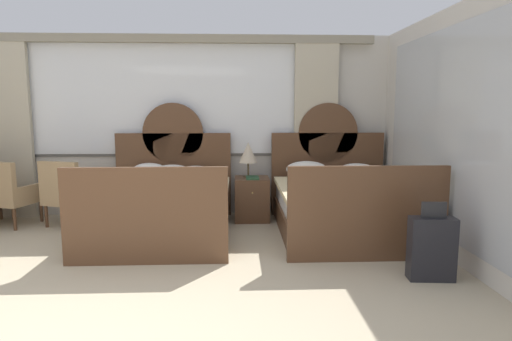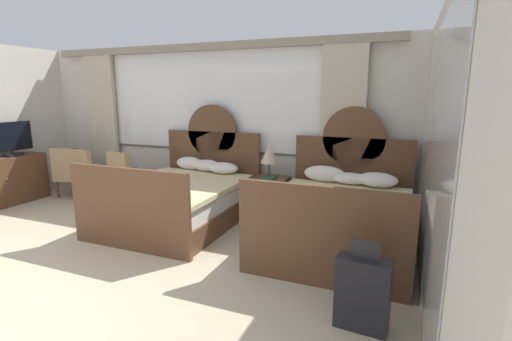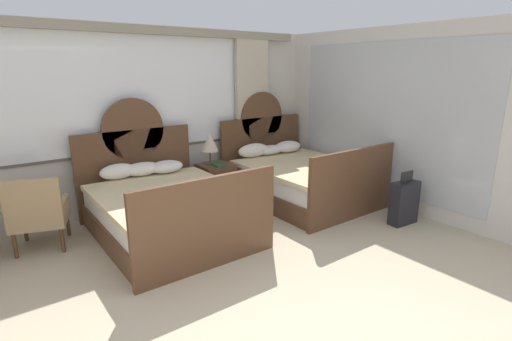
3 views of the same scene
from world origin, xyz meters
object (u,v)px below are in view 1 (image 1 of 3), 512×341
at_px(book_on_nightstand, 252,178).
at_px(armchair_by_window_left, 68,192).
at_px(nightstand_between_beds, 252,199).
at_px(suitcase_on_floor, 432,248).
at_px(table_lamp_on_nightstand, 248,153).
at_px(bed_near_mirror, 342,205).
at_px(armchair_by_window_centre, 7,193).
at_px(bed_near_window, 164,207).

xyz_separation_m(book_on_nightstand, armchair_by_window_left, (-2.55, -0.11, -0.17)).
distance_m(nightstand_between_beds, suitcase_on_floor, 2.84).
height_order(table_lamp_on_nightstand, armchair_by_window_left, table_lamp_on_nightstand).
height_order(bed_near_mirror, nightstand_between_beds, bed_near_mirror).
height_order(armchair_by_window_left, suitcase_on_floor, armchair_by_window_left).
xyz_separation_m(armchair_by_window_left, armchair_by_window_centre, (-0.82, -0.00, 0.00)).
height_order(bed_near_mirror, book_on_nightstand, bed_near_mirror).
bearing_deg(table_lamp_on_nightstand, armchair_by_window_centre, -175.25).
xyz_separation_m(bed_near_mirror, armchair_by_window_left, (-3.70, 0.48, 0.10)).
bearing_deg(armchair_by_window_left, table_lamp_on_nightstand, 6.29).
distance_m(nightstand_between_beds, table_lamp_on_nightstand, 0.67).
relative_size(bed_near_window, table_lamp_on_nightstand, 4.26).
bearing_deg(bed_near_mirror, table_lamp_on_nightstand, 148.06).
xyz_separation_m(table_lamp_on_nightstand, armchair_by_window_centre, (-3.31, -0.28, -0.51)).
height_order(bed_near_window, suitcase_on_floor, bed_near_window).
distance_m(bed_near_mirror, nightstand_between_beds, 1.35).
xyz_separation_m(nightstand_between_beds, armchair_by_window_centre, (-3.36, -0.21, 0.16)).
relative_size(bed_near_mirror, book_on_nightstand, 8.34).
height_order(bed_near_window, table_lamp_on_nightstand, bed_near_window).
bearing_deg(book_on_nightstand, bed_near_mirror, -27.20).
height_order(nightstand_between_beds, suitcase_on_floor, suitcase_on_floor).
relative_size(table_lamp_on_nightstand, armchair_by_window_centre, 0.56).
distance_m(table_lamp_on_nightstand, armchair_by_window_centre, 3.36).
xyz_separation_m(table_lamp_on_nightstand, book_on_nightstand, (0.06, -0.16, -0.34)).
distance_m(bed_near_mirror, suitcase_on_floor, 1.71).
bearing_deg(armchair_by_window_centre, nightstand_between_beds, 3.63).
xyz_separation_m(bed_near_window, bed_near_mirror, (2.32, 0.00, 0.00)).
distance_m(bed_near_window, book_on_nightstand, 1.34).
distance_m(bed_near_mirror, book_on_nightstand, 1.33).
relative_size(bed_near_mirror, suitcase_on_floor, 2.88).
relative_size(bed_near_window, suitcase_on_floor, 2.88).
relative_size(book_on_nightstand, suitcase_on_floor, 0.34).
height_order(book_on_nightstand, suitcase_on_floor, suitcase_on_floor).
height_order(bed_near_mirror, armchair_by_window_centre, bed_near_mirror).
distance_m(table_lamp_on_nightstand, suitcase_on_floor, 3.00).
bearing_deg(bed_near_window, book_on_nightstand, 27.12).
bearing_deg(suitcase_on_floor, nightstand_between_beds, 124.74).
bearing_deg(table_lamp_on_nightstand, bed_near_window, -145.67).
bearing_deg(nightstand_between_beds, bed_near_mirror, -30.84).
relative_size(nightstand_between_beds, book_on_nightstand, 2.40).
distance_m(bed_near_window, armchair_by_window_left, 1.47).
bearing_deg(nightstand_between_beds, book_on_nightstand, -86.84).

